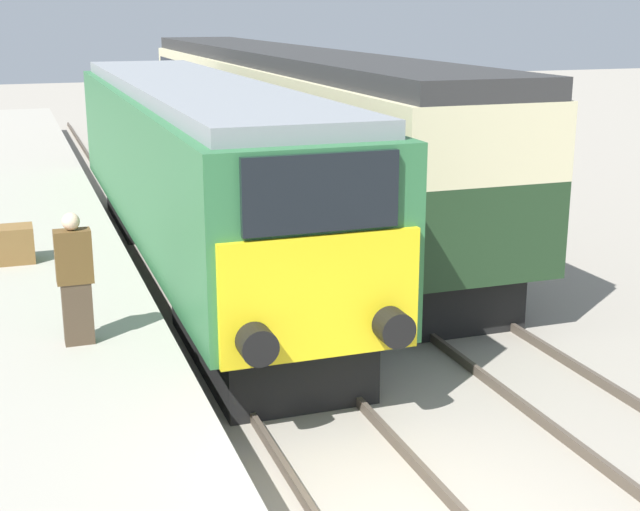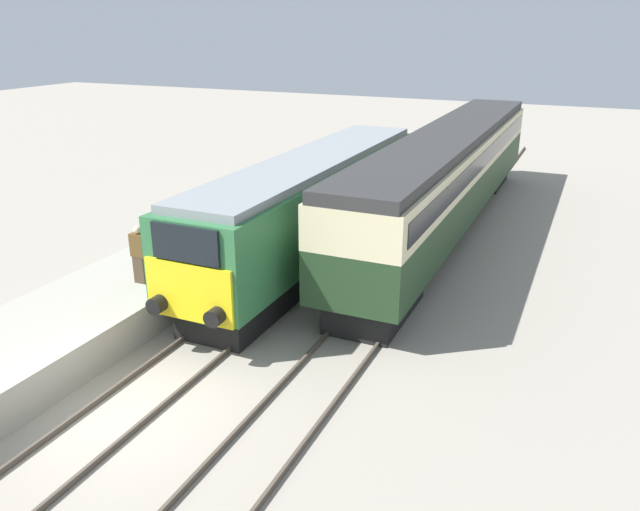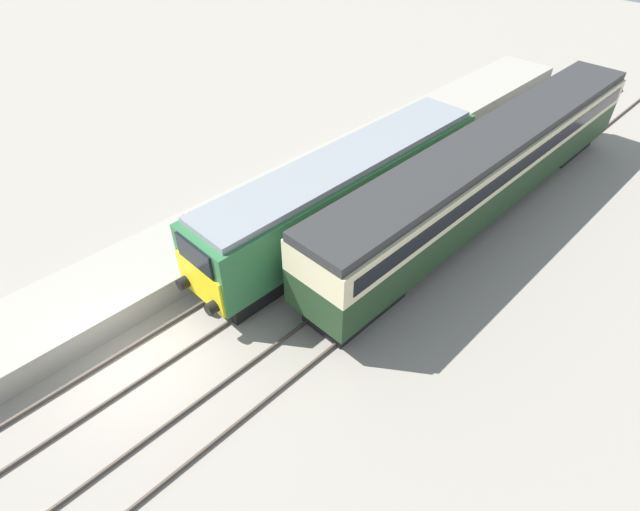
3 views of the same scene
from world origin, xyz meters
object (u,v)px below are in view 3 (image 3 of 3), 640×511
at_px(locomotive, 345,192).
at_px(passenger_carriage, 489,166).
at_px(person_on_platform, 191,229).
at_px(luggage_crate, 263,191).

relative_size(locomotive, passenger_carriage, 0.70).
relative_size(locomotive, person_on_platform, 8.91).
distance_m(person_on_platform, luggage_crate, 4.26).
height_order(passenger_carriage, person_on_platform, passenger_carriage).
xyz_separation_m(locomotive, passenger_carriage, (3.40, 5.40, 0.37)).
relative_size(passenger_carriage, luggage_crate, 30.45).
distance_m(passenger_carriage, luggage_crate, 9.84).
distance_m(locomotive, luggage_crate, 3.85).
distance_m(passenger_carriage, person_on_platform, 12.74).
distance_m(locomotive, passenger_carriage, 6.39).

